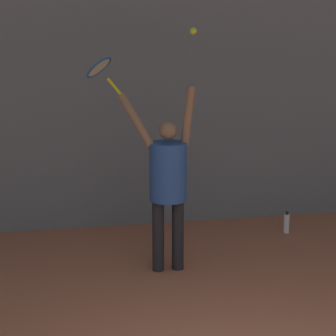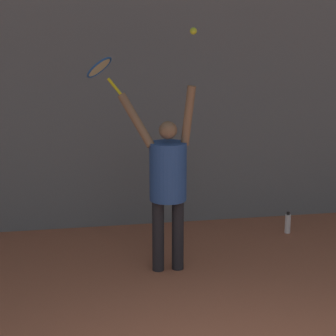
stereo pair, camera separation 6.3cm
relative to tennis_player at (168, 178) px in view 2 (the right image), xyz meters
name	(u,v)px [view 2 (the right image)]	position (x,y,z in m)	size (l,w,h in m)	color
back_wall	(149,36)	(0.06, 1.66, 1.45)	(18.00, 0.10, 5.00)	slate
tennis_player	(168,178)	(0.00, 0.00, 0.00)	(0.82, 0.49, 2.04)	black
tennis_racket	(100,69)	(-0.66, 0.36, 1.14)	(0.43, 0.42, 0.41)	yellow
tennis_ball	(193,31)	(0.26, -0.03, 1.54)	(0.07, 0.07, 0.07)	#CCDB2D
water_bottle	(288,223)	(1.75, 0.91, -0.92)	(0.07, 0.07, 0.28)	silver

